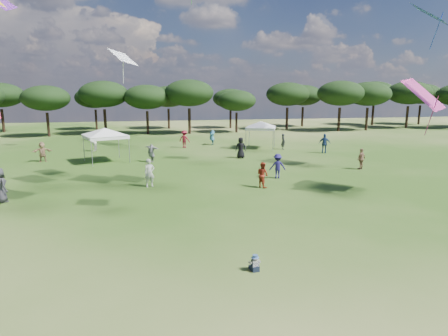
# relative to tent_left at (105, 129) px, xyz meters

# --- Properties ---
(ground) EXTENTS (140.00, 140.00, 0.00)m
(ground) POSITION_rel_tent_left_xyz_m (6.13, -23.43, -2.74)
(ground) COLOR #305118
(ground) RESTS_ON ground
(tree_line) EXTENTS (108.78, 17.63, 7.77)m
(tree_line) POSITION_rel_tent_left_xyz_m (8.52, 23.98, 2.69)
(tree_line) COLOR black
(tree_line) RESTS_ON ground
(tent_left) EXTENTS (6.04, 6.04, 3.16)m
(tent_left) POSITION_rel_tent_left_xyz_m (0.00, 0.00, 0.00)
(tent_left) COLOR gray
(tent_left) RESTS_ON ground
(tent_right) EXTENTS (5.49, 5.49, 3.13)m
(tent_right) POSITION_rel_tent_left_xyz_m (15.04, 4.93, -0.04)
(tent_right) COLOR gray
(tent_right) RESTS_ON ground
(toddler) EXTENTS (0.39, 0.42, 0.56)m
(toddler) POSITION_rel_tent_left_xyz_m (6.71, -21.53, -2.49)
(toddler) COLOR black
(toddler) RESTS_ON ground
(festival_crowd) EXTENTS (28.91, 21.48, 1.86)m
(festival_crowd) POSITION_rel_tent_left_xyz_m (5.72, -0.52, -1.88)
(festival_crowd) COLOR black
(festival_crowd) RESTS_ON ground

